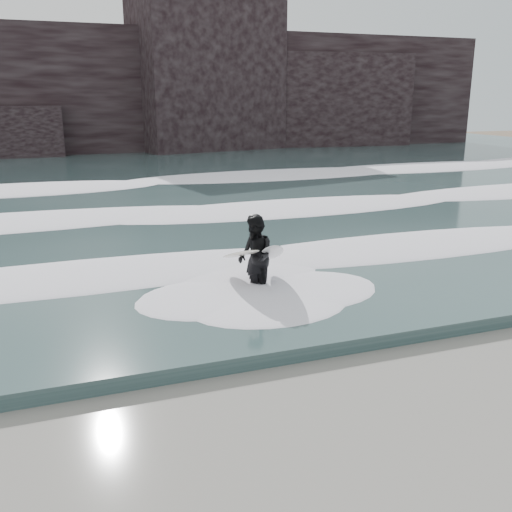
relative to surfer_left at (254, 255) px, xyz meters
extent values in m
plane|color=brown|center=(-0.25, -6.84, -1.01)|extent=(120.00, 120.00, 0.00)
cube|color=#324949|center=(-0.25, 22.16, -0.86)|extent=(90.00, 52.00, 0.30)
cube|color=black|center=(-0.25, 39.16, 3.99)|extent=(70.00, 9.00, 10.00)
ellipsoid|color=white|center=(-0.25, 2.16, -0.61)|extent=(60.00, 3.20, 0.20)
ellipsoid|color=white|center=(-0.25, 9.16, -0.59)|extent=(60.00, 4.00, 0.24)
ellipsoid|color=white|center=(-0.25, 18.16, -0.56)|extent=(60.00, 4.80, 0.30)
imported|color=black|center=(0.06, -0.01, -0.01)|extent=(0.60, 0.80, 2.01)
ellipsoid|color=silver|center=(-0.34, 0.04, 0.03)|extent=(0.66, 2.03, 0.76)
imported|color=black|center=(-0.04, -0.20, -0.01)|extent=(0.77, 0.98, 2.00)
ellipsoid|color=white|center=(0.38, -0.20, 0.06)|extent=(1.02, 1.93, 0.92)
camera|label=1|loc=(-4.45, -12.47, 3.68)|focal=40.00mm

